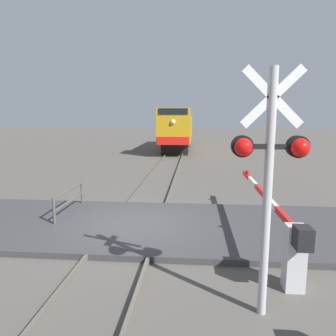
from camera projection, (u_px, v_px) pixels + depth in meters
ground_plane at (136, 228)px, 9.25m from camera, size 160.00×160.00×0.00m
rail_track_left at (112, 224)px, 9.29m from camera, size 0.08×80.00×0.15m
rail_track_right at (159, 226)px, 9.17m from camera, size 0.08×80.00×0.15m
road_surface at (135, 225)px, 9.23m from camera, size 36.00×4.46×0.15m
locomotive at (178, 129)px, 31.68m from camera, size 2.75×14.77×4.04m
crossing_signal at (269, 166)px, 4.79m from camera, size 1.18×0.33×4.04m
crossing_gate at (282, 228)px, 6.72m from camera, size 0.36×6.74×1.38m
guard_railing at (69, 199)px, 10.16m from camera, size 0.08×2.36×0.95m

